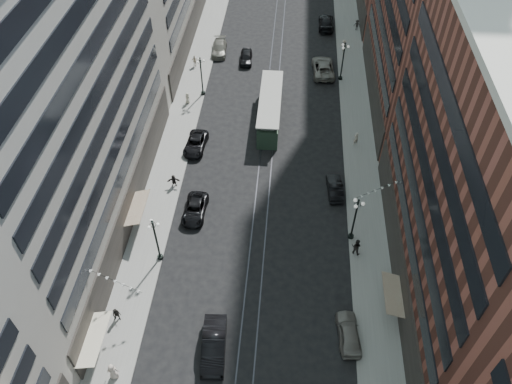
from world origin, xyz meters
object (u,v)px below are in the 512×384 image
(car_4, at_px, (349,333))
(pedestrian_2, at_px, (117,315))
(lamppost_se_far, at_px, (355,218))
(car_7, at_px, (196,144))
(car_5, at_px, (214,345))
(car_11, at_px, (323,67))
(car_13, at_px, (246,57))
(lamppost_se_mid, at_px, (343,60))
(lamppost_sw_far, at_px, (156,239))
(car_8, at_px, (219,48))
(car_10, at_px, (335,188))
(pedestrian_8, at_px, (356,138))
(car_2, at_px, (195,209))
(pedestrian_5, at_px, (174,181))
(pedestrian_6, at_px, (195,61))
(lamppost_sw_mid, at_px, (201,75))
(car_12, at_px, (326,22))
(pedestrian_extra_1, at_px, (187,98))
(streetcar, at_px, (270,109))
(pedestrian_1, at_px, (113,371))
(pedestrian_extra_0, at_px, (344,45))
(pedestrian_9, at_px, (357,25))
(pedestrian_7, at_px, (356,247))

(car_4, relative_size, pedestrian_2, 2.85)
(car_4, distance_m, pedestrian_2, 19.85)
(lamppost_se_far, distance_m, pedestrian_2, 23.41)
(car_4, xyz_separation_m, car_7, (-16.80, 23.09, -0.08))
(car_5, xyz_separation_m, car_11, (9.54, 42.51, -0.03))
(car_13, bearing_deg, lamppost_se_mid, -17.58)
(lamppost_sw_far, height_order, car_5, lamppost_sw_far)
(car_8, height_order, car_10, car_8)
(lamppost_sw_far, distance_m, lamppost_se_mid, 36.91)
(pedestrian_8, bearing_deg, car_5, 43.75)
(car_2, distance_m, car_13, 29.75)
(car_13, distance_m, pedestrian_8, 22.68)
(pedestrian_5, relative_size, pedestrian_6, 0.92)
(lamppost_se_far, xyz_separation_m, pedestrian_6, (-20.56, 29.68, -2.14))
(car_2, distance_m, car_10, 15.16)
(lamppost_sw_mid, xyz_separation_m, car_4, (17.60, -33.83, -2.34))
(car_7, xyz_separation_m, car_11, (15.20, 17.36, 0.18))
(lamppost_sw_mid, distance_m, car_11, 17.46)
(lamppost_se_far, relative_size, pedestrian_6, 3.41)
(car_12, xyz_separation_m, pedestrian_8, (3.00, -28.29, 0.18))
(car_13, distance_m, pedestrian_extra_1, 12.66)
(lamppost_se_mid, xyz_separation_m, pedestrian_extra_1, (-20.07, -7.14, -2.20))
(streetcar, xyz_separation_m, pedestrian_1, (-10.37, -34.25, -0.44))
(lamppost_sw_mid, relative_size, pedestrian_6, 3.41)
(car_7, bearing_deg, lamppost_sw_far, -88.71)
(car_2, xyz_separation_m, pedestrian_extra_0, (16.72, 33.58, 0.32))
(lamppost_sw_far, height_order, pedestrian_6, lamppost_sw_far)
(pedestrian_8, bearing_deg, car_12, -104.36)
(pedestrian_extra_1, bearing_deg, pedestrian_5, 118.40)
(car_5, height_order, pedestrian_2, car_5)
(lamppost_sw_mid, bearing_deg, car_12, 49.72)
(lamppost_se_far, relative_size, streetcar, 0.46)
(lamppost_se_mid, distance_m, pedestrian_extra_0, 7.90)
(streetcar, xyz_separation_m, pedestrian_6, (-11.36, 11.23, -0.56))
(pedestrian_1, height_order, pedestrian_6, pedestrian_1)
(pedestrian_2, bearing_deg, streetcar, 65.24)
(streetcar, xyz_separation_m, pedestrian_5, (-9.72, -12.69, -0.63))
(car_11, bearing_deg, car_12, -96.73)
(car_12, bearing_deg, pedestrian_5, 65.44)
(pedestrian_5, bearing_deg, pedestrian_extra_1, 85.83)
(pedestrian_9, xyz_separation_m, pedestrian_extra_1, (-23.10, -21.09, -0.07))
(car_5, distance_m, pedestrian_2, 8.97)
(car_4, bearing_deg, lamppost_sw_far, -26.82)
(car_8, bearing_deg, pedestrian_2, -97.24)
(car_5, relative_size, pedestrian_5, 3.62)
(pedestrian_2, xyz_separation_m, car_13, (7.22, 42.43, -0.21))
(car_2, height_order, pedestrian_6, pedestrian_6)
(lamppost_sw_mid, distance_m, car_7, 11.04)
(car_12, xyz_separation_m, pedestrian_7, (2.06, -44.55, 0.29))
(car_5, xyz_separation_m, pedestrian_5, (-6.99, 18.66, 0.01))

